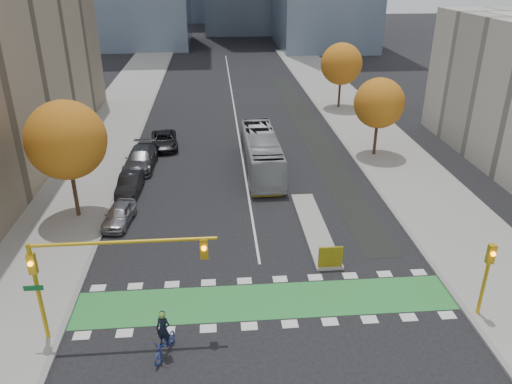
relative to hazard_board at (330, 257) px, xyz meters
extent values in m
plane|color=black|center=(-4.00, -4.20, -0.80)|extent=(300.00, 300.00, 0.00)
cube|color=gray|center=(-17.50, 15.80, -0.73)|extent=(7.00, 120.00, 0.15)
cube|color=gray|center=(9.50, 15.80, -0.73)|extent=(7.00, 120.00, 0.15)
cube|color=gray|center=(-14.00, 15.80, -0.73)|extent=(0.30, 120.00, 0.16)
cube|color=gray|center=(6.00, 15.80, -0.73)|extent=(0.30, 120.00, 0.16)
cube|color=#2C8638|center=(-4.00, -2.70, -0.79)|extent=(20.00, 3.00, 0.01)
cube|color=silver|center=(-4.00, 35.80, -0.80)|extent=(0.15, 70.00, 0.01)
cube|color=black|center=(3.50, 25.80, -0.80)|extent=(2.50, 50.00, 0.01)
cube|color=gray|center=(0.00, 4.80, -0.72)|extent=(1.60, 10.00, 0.16)
cube|color=yellow|center=(0.00, 0.00, 0.00)|extent=(1.40, 0.12, 1.30)
cylinder|color=#332114|center=(-16.00, 7.80, 1.82)|extent=(0.28, 0.28, 5.25)
sphere|color=#AA6114|center=(-16.00, 7.80, 4.83)|extent=(5.20, 5.20, 5.20)
cylinder|color=#332114|center=(8.00, 17.80, 1.47)|extent=(0.28, 0.28, 4.55)
sphere|color=#AA6114|center=(8.00, 17.80, 4.08)|extent=(4.40, 4.40, 4.40)
cylinder|color=#332114|center=(8.50, 33.80, 1.65)|extent=(0.28, 0.28, 4.90)
sphere|color=#AA6114|center=(8.50, 33.80, 4.45)|extent=(4.80, 4.80, 4.80)
cylinder|color=#BF9914|center=(-14.50, -4.70, 1.80)|extent=(0.20, 0.20, 5.20)
cylinder|color=#BF9914|center=(-10.50, -4.70, 4.30)|extent=(8.20, 0.16, 0.16)
cube|color=#BF9914|center=(-14.50, -4.70, 3.40)|extent=(0.35, 0.28, 1.00)
sphere|color=orange|center=(-14.50, -4.88, 3.50)|extent=(0.22, 0.22, 0.22)
cube|color=#BF9914|center=(-7.00, -4.70, 3.80)|extent=(0.35, 0.28, 1.00)
sphere|color=orange|center=(-7.00, -4.88, 3.90)|extent=(0.22, 0.22, 0.22)
cube|color=#0C5926|center=(-14.50, -5.10, 2.40)|extent=(0.85, 0.04, 0.25)
cylinder|color=#BF9914|center=(6.50, -4.70, 1.20)|extent=(0.18, 0.18, 4.00)
cube|color=#BF9914|center=(6.50, -4.70, 2.80)|extent=(0.35, 0.28, 1.00)
sphere|color=orange|center=(6.50, -4.88, 2.90)|extent=(0.22, 0.22, 0.22)
imported|color=#213198|center=(-8.92, -6.16, -0.27)|extent=(1.36, 2.15, 1.07)
imported|color=black|center=(-8.92, -6.16, 0.64)|extent=(0.77, 0.63, 1.81)
sphere|color=#597F2D|center=(-8.92, -6.16, 1.39)|extent=(0.31, 0.31, 0.31)
imported|color=#A8ACAF|center=(-2.57, 15.15, 0.80)|extent=(2.83, 11.50, 3.20)
imported|color=#9C9CA1|center=(-13.00, 6.59, -0.12)|extent=(2.09, 4.17, 1.36)
imported|color=black|center=(-13.00, 11.59, -0.08)|extent=(1.74, 4.42, 1.43)
imported|color=#444348|center=(-12.79, 16.59, 0.04)|extent=(2.60, 5.88, 1.68)
imported|color=black|center=(-11.20, 21.59, -0.08)|extent=(2.96, 5.39, 1.43)
camera|label=1|loc=(-6.28, -23.83, 15.45)|focal=35.00mm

